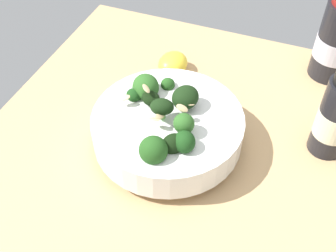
% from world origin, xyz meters
% --- Properties ---
extents(ground_plane, '(0.67, 0.67, 0.04)m').
position_xyz_m(ground_plane, '(0.00, 0.00, -0.02)').
color(ground_plane, tan).
extents(bowl_of_broccoli, '(0.22, 0.22, 0.10)m').
position_xyz_m(bowl_of_broccoli, '(-0.00, -0.04, 0.04)').
color(bowl_of_broccoli, white).
rests_on(bowl_of_broccoli, ground_plane).
extents(lemon_wedge, '(0.06, 0.06, 0.04)m').
position_xyz_m(lemon_wedge, '(-0.17, -0.10, 0.02)').
color(lemon_wedge, yellow).
rests_on(lemon_wedge, ground_plane).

